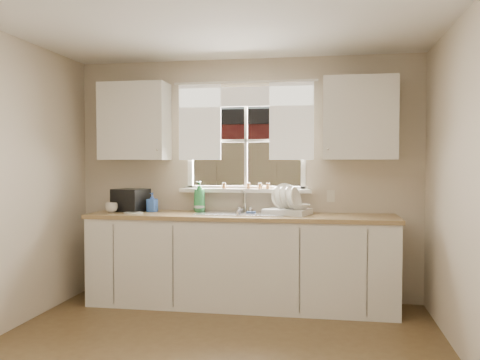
% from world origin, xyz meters
% --- Properties ---
extents(room_walls, '(3.62, 4.02, 2.50)m').
position_xyz_m(room_walls, '(0.00, -0.07, 1.24)').
color(room_walls, beige).
rests_on(room_walls, ground).
extents(window, '(1.38, 0.16, 1.06)m').
position_xyz_m(window, '(0.00, 2.00, 1.49)').
color(window, white).
rests_on(window, room_walls).
extents(curtains, '(1.50, 0.03, 0.81)m').
position_xyz_m(curtains, '(0.00, 1.95, 1.93)').
color(curtains, white).
rests_on(curtains, room_walls).
extents(base_cabinets, '(3.00, 0.62, 0.87)m').
position_xyz_m(base_cabinets, '(0.00, 1.68, 0.43)').
color(base_cabinets, silver).
rests_on(base_cabinets, ground).
extents(countertop, '(3.04, 0.65, 0.04)m').
position_xyz_m(countertop, '(0.00, 1.68, 0.89)').
color(countertop, '#9D7E4E').
rests_on(countertop, base_cabinets).
extents(upper_cabinet_left, '(0.70, 0.33, 0.80)m').
position_xyz_m(upper_cabinet_left, '(-1.15, 1.82, 1.85)').
color(upper_cabinet_left, silver).
rests_on(upper_cabinet_left, room_walls).
extents(upper_cabinet_right, '(0.70, 0.33, 0.80)m').
position_xyz_m(upper_cabinet_right, '(1.15, 1.82, 1.85)').
color(upper_cabinet_right, silver).
rests_on(upper_cabinet_right, room_walls).
extents(wall_outlet, '(0.08, 0.01, 0.12)m').
position_xyz_m(wall_outlet, '(0.88, 1.99, 1.08)').
color(wall_outlet, beige).
rests_on(wall_outlet, room_walls).
extents(sill_jars, '(0.50, 0.04, 0.06)m').
position_xyz_m(sill_jars, '(0.06, 1.94, 1.18)').
color(sill_jars, brown).
rests_on(sill_jars, window).
extents(backyard, '(20.00, 10.00, 6.13)m').
position_xyz_m(backyard, '(0.58, 8.42, 3.46)').
color(backyard, '#335421').
rests_on(backyard, ground).
extents(sink, '(0.88, 0.52, 0.40)m').
position_xyz_m(sink, '(0.00, 1.71, 0.84)').
color(sink, '#B7B7BC').
rests_on(sink, countertop).
extents(dish_rack, '(0.50, 0.43, 0.30)m').
position_xyz_m(dish_rack, '(0.46, 1.74, 0.98)').
color(dish_rack, white).
rests_on(dish_rack, countertop).
extents(bowl, '(0.25, 0.25, 0.05)m').
position_xyz_m(bowl, '(0.58, 1.69, 0.99)').
color(bowl, silver).
rests_on(bowl, dish_rack).
extents(soap_bottle_a, '(0.15, 0.15, 0.32)m').
position_xyz_m(soap_bottle_a, '(-0.46, 1.85, 1.07)').
color(soap_bottle_a, '#2F924B').
rests_on(soap_bottle_a, countertop).
extents(soap_bottle_b, '(0.10, 0.10, 0.20)m').
position_xyz_m(soap_bottle_b, '(-0.95, 1.77, 1.01)').
color(soap_bottle_b, blue).
rests_on(soap_bottle_b, countertop).
extents(soap_bottle_c, '(0.15, 0.15, 0.15)m').
position_xyz_m(soap_bottle_c, '(-0.46, 1.84, 0.99)').
color(soap_bottle_c, beige).
rests_on(soap_bottle_c, countertop).
extents(saucer, '(0.19, 0.19, 0.01)m').
position_xyz_m(saucer, '(-1.08, 1.59, 0.92)').
color(saucer, beige).
rests_on(saucer, countertop).
extents(cup, '(0.16, 0.16, 0.10)m').
position_xyz_m(cup, '(-1.33, 1.62, 0.96)').
color(cup, beige).
rests_on(cup, countertop).
extents(black_appliance, '(0.38, 0.35, 0.23)m').
position_xyz_m(black_appliance, '(-1.19, 1.79, 1.03)').
color(black_appliance, black).
rests_on(black_appliance, countertop).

